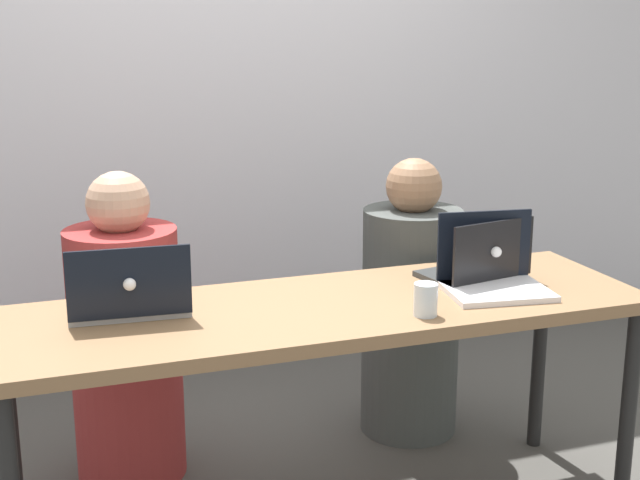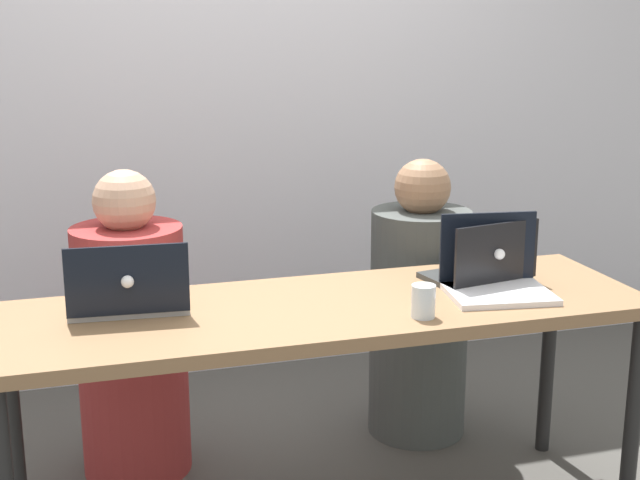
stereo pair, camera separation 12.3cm
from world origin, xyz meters
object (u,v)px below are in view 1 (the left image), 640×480
object	(u,v)px
person_on_right	(411,313)
laptop_front_right	(492,274)
person_on_left	(126,345)
laptop_back_right	(478,266)
water_glass_right	(426,302)
laptop_back_left	(129,299)

from	to	relation	value
person_on_right	laptop_front_right	size ratio (longest dim) A/B	3.13
person_on_left	laptop_back_right	bearing A→B (deg)	154.31
laptop_back_right	water_glass_right	size ratio (longest dim) A/B	3.68
person_on_left	laptop_front_right	xyz separation A→B (m)	(1.06, -0.58, 0.31)
laptop_back_right	water_glass_right	xyz separation A→B (m)	(-0.31, -0.26, -0.00)
laptop_front_right	person_on_left	bearing A→B (deg)	159.35
person_on_right	laptop_back_right	size ratio (longest dim) A/B	3.04
laptop_back_left	person_on_right	bearing A→B (deg)	-153.48
person_on_left	laptop_front_right	distance (m)	1.24
person_on_left	laptop_front_right	bearing A→B (deg)	149.30
laptop_back_left	water_glass_right	size ratio (longest dim) A/B	3.75
water_glass_right	laptop_back_right	bearing A→B (deg)	39.74
laptop_back_right	laptop_front_right	bearing A→B (deg)	73.24
laptop_back_right	laptop_back_left	bearing A→B (deg)	-11.79
laptop_back_right	laptop_back_left	size ratio (longest dim) A/B	0.98
person_on_right	laptop_back_left	world-z (taller)	person_on_right
person_on_left	person_on_right	world-z (taller)	person_on_left
person_on_right	laptop_front_right	bearing A→B (deg)	84.29
laptop_back_right	laptop_back_left	distance (m)	1.10
water_glass_right	laptop_back_left	bearing A→B (deg)	160.34
laptop_front_right	laptop_back_left	size ratio (longest dim) A/B	0.95
water_glass_right	laptop_front_right	bearing A→B (deg)	26.52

